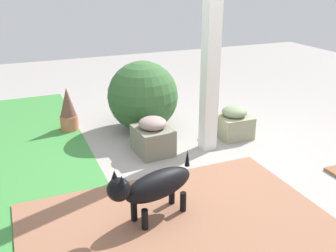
{
  "coord_description": "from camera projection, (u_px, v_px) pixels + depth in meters",
  "views": [
    {
      "loc": [
        -3.12,
        1.71,
        1.85
      ],
      "look_at": [
        0.27,
        0.29,
        0.39
      ],
      "focal_mm": 41.12,
      "sensor_mm": 36.0,
      "label": 1
    }
  ],
  "objects": [
    {
      "name": "brick_path",
      "position": [
        183.0,
        233.0,
        2.93
      ],
      "size": [
        1.8,
        2.4,
        0.02
      ],
      "primitive_type": "cube",
      "color": "#916047",
      "rests_on": "ground"
    },
    {
      "name": "terracotta_pot_spiky",
      "position": [
        68.0,
        110.0,
        4.81
      ],
      "size": [
        0.22,
        0.22,
        0.55
      ],
      "color": "#C7704F",
      "rests_on": "ground"
    },
    {
      "name": "stone_planter_mid",
      "position": [
        153.0,
        137.0,
        4.21
      ],
      "size": [
        0.46,
        0.39,
        0.42
      ],
      "color": "gray",
      "rests_on": "ground"
    },
    {
      "name": "ground_plane",
      "position": [
        204.0,
        166.0,
        3.97
      ],
      "size": [
        12.0,
        12.0,
        0.0
      ],
      "primitive_type": "plane",
      "color": "#9C9691"
    },
    {
      "name": "porch_pillar",
      "position": [
        211.0,
        39.0,
        3.94
      ],
      "size": [
        0.15,
        0.15,
        2.46
      ],
      "primitive_type": "cube",
      "color": "white",
      "rests_on": "ground"
    },
    {
      "name": "dog",
      "position": [
        153.0,
        186.0,
        2.99
      ],
      "size": [
        0.38,
        0.77,
        0.53
      ],
      "color": "black",
      "rests_on": "ground"
    },
    {
      "name": "round_shrub",
      "position": [
        143.0,
        96.0,
        4.76
      ],
      "size": [
        0.87,
        0.87,
        0.87
      ],
      "primitive_type": "sphere",
      "color": "#355F32",
      "rests_on": "ground"
    },
    {
      "name": "stone_planter_nearest",
      "position": [
        234.0,
        123.0,
        4.62
      ],
      "size": [
        0.38,
        0.39,
        0.39
      ],
      "color": "gray",
      "rests_on": "ground"
    }
  ]
}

